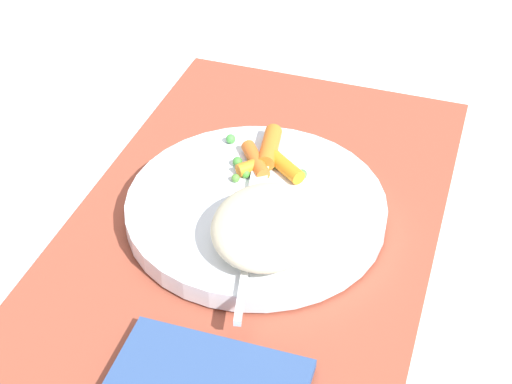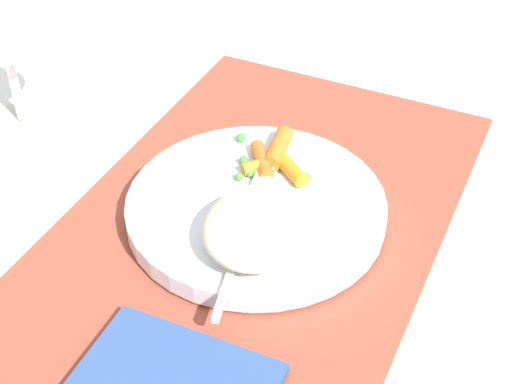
{
  "view_description": "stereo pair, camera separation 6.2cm",
  "coord_description": "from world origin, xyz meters",
  "px_view_note": "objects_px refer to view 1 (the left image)",
  "views": [
    {
      "loc": [
        -0.5,
        -0.17,
        0.47
      ],
      "look_at": [
        0.0,
        0.0,
        0.03
      ],
      "focal_mm": 54.11,
      "sensor_mm": 36.0,
      "label": 1
    },
    {
      "loc": [
        -0.48,
        -0.23,
        0.47
      ],
      "look_at": [
        0.0,
        0.0,
        0.03
      ],
      "focal_mm": 54.11,
      "sensor_mm": 36.0,
      "label": 2
    }
  ],
  "objects_px": {
    "plate": "(256,208)",
    "rice_mound": "(268,226)",
    "carrot_portion": "(268,157)",
    "fork": "(253,221)"
  },
  "relations": [
    {
      "from": "plate",
      "to": "rice_mound",
      "type": "relative_size",
      "value": 2.23
    },
    {
      "from": "plate",
      "to": "rice_mound",
      "type": "distance_m",
      "value": 0.06
    },
    {
      "from": "plate",
      "to": "carrot_portion",
      "type": "distance_m",
      "value": 0.06
    },
    {
      "from": "plate",
      "to": "fork",
      "type": "height_order",
      "value": "fork"
    },
    {
      "from": "carrot_portion",
      "to": "fork",
      "type": "distance_m",
      "value": 0.09
    },
    {
      "from": "carrot_portion",
      "to": "plate",
      "type": "bearing_deg",
      "value": -173.08
    },
    {
      "from": "plate",
      "to": "carrot_portion",
      "type": "relative_size",
      "value": 3.16
    },
    {
      "from": "rice_mound",
      "to": "fork",
      "type": "distance_m",
      "value": 0.03
    },
    {
      "from": "plate",
      "to": "carrot_portion",
      "type": "bearing_deg",
      "value": 6.92
    },
    {
      "from": "rice_mound",
      "to": "fork",
      "type": "bearing_deg",
      "value": 45.51
    }
  ]
}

